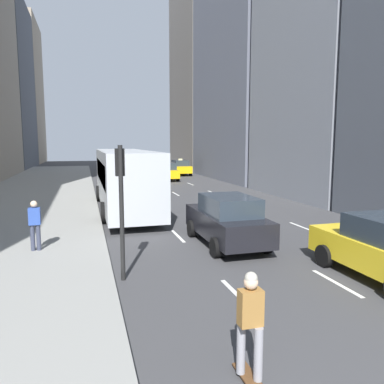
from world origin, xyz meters
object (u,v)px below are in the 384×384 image
Objects in this scene: skateboarder at (250,321)px; pedestrian_far_walking at (35,223)px; sedan_black_near at (227,220)px; traffic_light_pole at (121,191)px; taxi_fourth at (180,167)px; taxi_third at (137,172)px; taxi_second at (166,171)px; city_bus at (124,178)px.

pedestrian_far_walking is at bearing 116.43° from skateboarder.
traffic_light_pole is at bearing -148.49° from sedan_black_near.
taxi_fourth is at bearing 67.03° from pedestrian_far_walking.
taxi_fourth is at bearing 43.66° from taxi_third.
traffic_light_pole reaches higher than taxi_second.
traffic_light_pole is (-6.75, -26.00, 1.53)m from taxi_second.
skateboarder is at bearing -99.73° from taxi_second.
sedan_black_near is at bearing 71.23° from skateboarder.
pedestrian_far_walking is 4.15m from traffic_light_pole.
sedan_black_near is at bearing -96.77° from taxi_second.
traffic_light_pole is at bearing -104.55° from taxi_second.
taxi_fourth reaches higher than skateboarder.
city_bus is 7.04× the size of pedestrian_far_walking.
taxi_third is 7.74m from taxi_fourth.
sedan_black_near is (0.00, -23.72, 0.03)m from taxi_third.
city_bus reaches higher than taxi_third.
taxi_second is 26.90m from traffic_light_pole.
pedestrian_far_walking is at bearing -111.96° from taxi_second.
taxi_third is 15.88m from city_bus.
city_bus is 10.61m from traffic_light_pole.
traffic_light_pole is (-3.95, -2.42, 1.50)m from sedan_black_near.
taxi_fourth is 32.94m from traffic_light_pole.
skateboarder is at bearing -94.61° from taxi_third.
pedestrian_far_walking is at bearing 174.82° from sedan_black_near.
city_bus is at bearing 64.08° from pedestrian_far_walking.
city_bus is (-2.81, 8.11, 0.87)m from sedan_black_near.
traffic_light_pole is at bearing -98.59° from taxi_third.
skateboarder is at bearing -102.54° from taxi_fourth.
taxi_second is 16.48m from city_bus.
sedan_black_near is at bearing -70.88° from city_bus.
sedan_black_near is 7.80m from skateboarder.
taxi_third and taxi_fourth have the same top height.
taxi_fourth is 0.38× the size of city_bus.
traffic_light_pole is (-1.14, -10.53, 0.62)m from city_bus.
taxi_fourth is 22.60m from city_bus.
taxi_fourth is 30.93m from pedestrian_far_walking.
city_bus is 3.22× the size of traffic_light_pole.
taxi_second reaches higher than sedan_black_near.
taxi_third is 1.00× the size of taxi_fourth.
taxi_second is at bearing 80.27° from skateboarder.
traffic_light_pole is at bearing -96.17° from city_bus.
taxi_fourth is 2.67× the size of pedestrian_far_walking.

